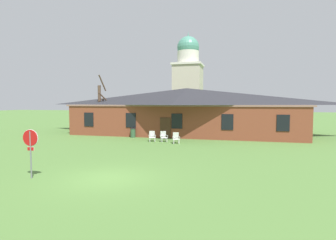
% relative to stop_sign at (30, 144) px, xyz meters
% --- Properties ---
extents(ground_plane, '(200.00, 200.00, 0.00)m').
position_rel_stop_sign_xyz_m(ground_plane, '(3.51, 0.93, -1.64)').
color(ground_plane, '#517A38').
extents(brick_building, '(25.49, 10.40, 5.27)m').
position_rel_stop_sign_xyz_m(brick_building, '(3.51, 20.53, 1.04)').
color(brick_building, brown).
rests_on(brick_building, ground).
extents(dome_tower, '(5.18, 5.18, 16.18)m').
position_rel_stop_sign_xyz_m(dome_tower, '(0.54, 37.22, 5.63)').
color(dome_tower, '#BCB29E').
rests_on(dome_tower, ground).
extents(stop_sign, '(0.80, 0.10, 2.34)m').
position_rel_stop_sign_xyz_m(stop_sign, '(0.00, 0.00, 0.00)').
color(stop_sign, slate).
rests_on(stop_sign, ground).
extents(lawn_chair_by_porch, '(0.78, 0.83, 0.96)m').
position_rel_stop_sign_xyz_m(lawn_chair_by_porch, '(1.71, 13.12, -1.14)').
color(lawn_chair_by_porch, white).
rests_on(lawn_chair_by_porch, ground).
extents(lawn_chair_near_door, '(0.83, 0.86, 0.96)m').
position_rel_stop_sign_xyz_m(lawn_chair_near_door, '(2.79, 13.19, -1.14)').
color(lawn_chair_near_door, white).
rests_on(lawn_chair_near_door, ground).
extents(lawn_chair_left_end, '(0.76, 0.81, 0.96)m').
position_rel_stop_sign_xyz_m(lawn_chair_left_end, '(4.12, 12.50, -1.14)').
color(lawn_chair_left_end, silver).
rests_on(lawn_chair_left_end, ground).
extents(bare_tree_beside_building, '(1.73, 1.71, 6.86)m').
position_rel_stop_sign_xyz_m(bare_tree_beside_building, '(-6.74, 18.78, 1.50)').
color(bare_tree_beside_building, brown).
rests_on(bare_tree_beside_building, ground).
extents(trash_bin, '(0.56, 0.56, 0.98)m').
position_rel_stop_sign_xyz_m(trash_bin, '(-1.06, 15.23, -1.15)').
color(trash_bin, '#335638').
rests_on(trash_bin, ground).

